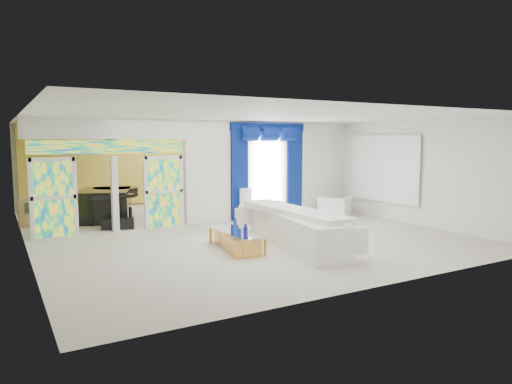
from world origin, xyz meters
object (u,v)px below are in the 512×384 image
coffee_table (236,241)px  armchair (334,206)px  white_sofa (294,229)px  console_table (254,214)px  grand_piano (105,205)px

coffee_table → armchair: bearing=28.1°
white_sofa → coffee_table: size_ratio=2.23×
console_table → coffee_table: bearing=-125.4°
coffee_table → console_table: console_table is taller
white_sofa → grand_piano: grand_piano is taller
coffee_table → grand_piano: grand_piano is taller
armchair → console_table: bearing=48.7°
white_sofa → console_table: bearing=86.4°
armchair → grand_piano: 7.19m
white_sofa → console_table: size_ratio=3.30×
white_sofa → grand_piano: (-3.09, 5.62, 0.10)m
grand_piano → white_sofa: bearing=-42.9°
white_sofa → armchair: size_ratio=4.11×
white_sofa → armchair: 4.63m
armchair → grand_piano: (-6.66, 2.69, 0.16)m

